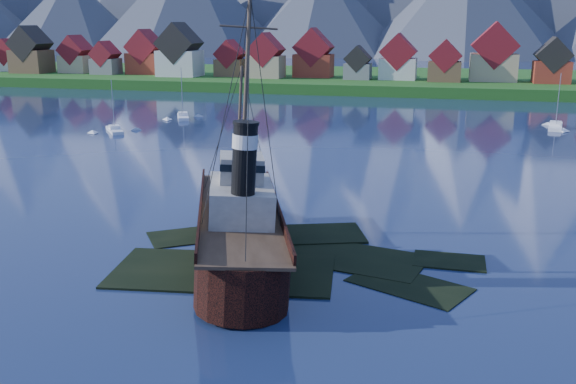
% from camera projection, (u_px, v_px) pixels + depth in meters
% --- Properties ---
extents(ground, '(1400.00, 1400.00, 0.00)m').
position_uv_depth(ground, '(265.00, 267.00, 53.78)').
color(ground, '#1B284C').
rests_on(ground, ground).
extents(shoal, '(31.71, 21.24, 1.14)m').
position_uv_depth(shoal, '(292.00, 264.00, 55.46)').
color(shoal, black).
rests_on(shoal, ground).
extents(shore_bank, '(600.00, 80.00, 3.20)m').
position_uv_depth(shore_bank, '(407.00, 85.00, 213.14)').
color(shore_bank, '#1B4B15').
rests_on(shore_bank, ground).
extents(seawall, '(600.00, 2.50, 2.00)m').
position_uv_depth(seawall, '(398.00, 97.00, 177.52)').
color(seawall, '#3F3D38').
rests_on(seawall, ground).
extents(town, '(250.96, 16.69, 17.30)m').
position_uv_depth(town, '(298.00, 58.00, 201.99)').
color(town, maroon).
rests_on(town, ground).
extents(tugboat_wreck, '(6.78, 29.22, 23.16)m').
position_uv_depth(tugboat_wreck, '(242.00, 224.00, 55.75)').
color(tugboat_wreck, black).
rests_on(tugboat_wreck, ground).
extents(sailboat_a, '(6.74, 7.84, 10.15)m').
position_uv_depth(sailboat_a, '(115.00, 131.00, 120.48)').
color(sailboat_a, white).
rests_on(sailboat_a, ground).
extents(sailboat_c, '(5.68, 8.83, 11.25)m').
position_uv_depth(sailboat_c, '(183.00, 117.00, 137.33)').
color(sailboat_c, white).
rests_on(sailboat_c, ground).
extents(sailboat_e, '(3.87, 9.81, 11.08)m').
position_uv_depth(sailboat_e, '(555.00, 127.00, 124.50)').
color(sailboat_e, white).
rests_on(sailboat_e, ground).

